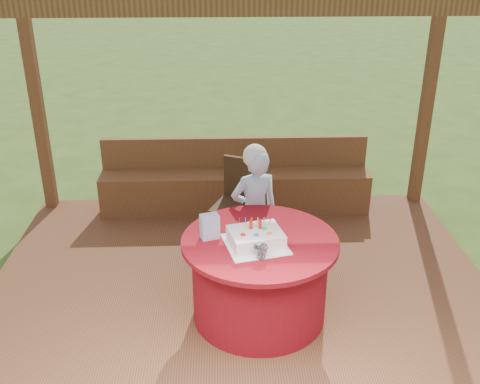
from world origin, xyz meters
name	(u,v)px	position (x,y,z in m)	size (l,w,h in m)	color
ground	(241,306)	(0.00, 0.00, 0.00)	(60.00, 60.00, 0.00)	#34521B
deck	(241,301)	(0.00, 0.00, 0.06)	(4.50, 4.00, 0.12)	brown
pergola	(241,26)	(0.00, 0.00, 2.41)	(4.50, 4.00, 2.72)	brown
bench	(235,187)	(0.00, 1.72, 0.38)	(3.00, 0.42, 0.80)	brown
table	(259,277)	(0.14, -0.27, 0.48)	(1.24, 1.24, 0.71)	maroon
chair	(240,199)	(0.03, 0.92, 0.61)	(0.57, 0.57, 0.89)	#311F0F
elderly_woman	(254,209)	(0.14, 0.41, 0.75)	(0.50, 0.40, 1.25)	#97BFE0
birthday_cake	(256,238)	(0.10, -0.35, 0.89)	(0.54, 0.54, 0.19)	white
gift_bag	(210,226)	(-0.25, -0.23, 0.93)	(0.14, 0.09, 0.20)	#CE85BB
drinking_glass	(261,252)	(0.12, -0.55, 0.88)	(0.11, 0.11, 0.10)	white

